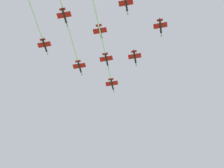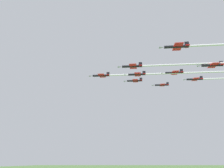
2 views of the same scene
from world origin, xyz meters
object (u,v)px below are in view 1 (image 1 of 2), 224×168
Objects in this scene: jet_center_rear at (160,27)px; jet_starboard_trail at (64,16)px; jet_lead at (104,48)px; jet_port_inner at (68,29)px; jet_port_outer at (97,20)px; jet_starboard_outer at (35,18)px; jet_port_trail at (100,32)px; jet_starboard_inner at (135,57)px.

jet_center_rear is 53.26m from jet_starboard_trail.
jet_lead reaches higher than jet_port_inner.
jet_port_outer is 6.67× the size of jet_center_rear.
jet_starboard_outer is (-40.52, -8.61, 1.23)m from jet_lead.
jet_lead is at bearing 90.00° from jet_port_outer.
jet_lead is 17.58m from jet_port_outer.
jet_center_rear is 1.00× the size of jet_port_trail.
jet_starboard_outer is 5.07× the size of jet_port_trail.
jet_port_trail is 21.61m from jet_starboard_trail.
jet_port_inner is at bearing -137.14° from jet_lead.
jet_port_trail is at bearing 22.66° from jet_starboard_outer.
jet_starboard_trail is (-52.98, 4.88, -2.54)m from jet_center_rear.
jet_starboard_inner is 1.00× the size of jet_port_trail.
jet_center_rear is (68.62, -11.10, -0.11)m from jet_starboard_outer.
jet_starboard_outer reaches higher than jet_center_rear.
jet_starboard_trail is at bearing -141.34° from jet_port_trail.
jet_starboard_trail is at bearing -90.00° from jet_port_inner.
jet_port_inner is 17.72m from jet_port_trail.
jet_lead reaches higher than jet_port_outer.
jet_starboard_inner is 60.99m from jet_starboard_outer.
jet_port_inner is at bearing -170.05° from jet_center_rear.
jet_starboard_inner is 1.00× the size of jet_center_rear.
jet_port_trail is at bearing -90.00° from jet_lead.
jet_port_trail is (3.00, 6.83, 0.27)m from jet_port_outer.
jet_port_outer is 6.67× the size of jet_port_trail.
jet_port_inner is 42.34m from jet_starboard_inner.
jet_starboard_inner reaches higher than jet_port_outer.
jet_starboard_outer is 5.07× the size of jet_center_rear.
jet_port_outer is at bearing 19.64° from jet_starboard_trail.
jet_starboard_trail is at bearing -161.57° from jet_center_rear.
jet_port_outer is 1.32× the size of jet_starboard_outer.
jet_center_rear is (8.64, -22.17, 0.53)m from jet_starboard_inner.
jet_center_rear is at bearing -45.00° from jet_starboard_inner.
jet_port_outer is (-7.06, -16.10, -0.00)m from jet_lead.
jet_starboard_outer is at bearing -145.85° from jet_starboard_inner.
jet_lead is 19.61m from jet_starboard_inner.
jet_center_rear is 33.82m from jet_port_trail.
jet_port_outer is at bearing -90.00° from jet_port_trail.
jet_port_inner is 6.62× the size of jet_center_rear.
jet_port_outer is 7.46m from jet_port_trail.
jet_starboard_outer reaches higher than jet_port_inner.
jet_lead is 10.13m from jet_port_trail.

